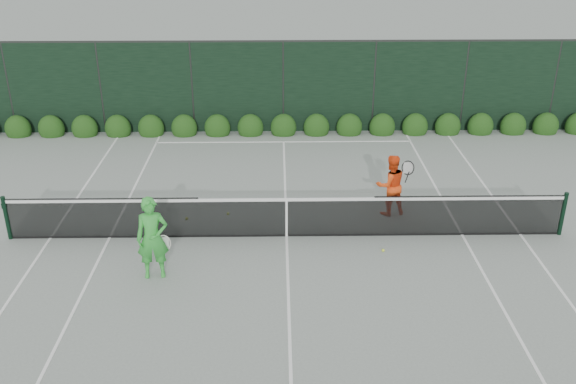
{
  "coord_description": "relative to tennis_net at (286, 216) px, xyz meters",
  "views": [
    {
      "loc": [
        -0.18,
        -13.17,
        7.15
      ],
      "look_at": [
        0.04,
        0.3,
        1.0
      ],
      "focal_mm": 40.0,
      "sensor_mm": 36.0,
      "label": 1
    }
  ],
  "objects": [
    {
      "name": "ground",
      "position": [
        0.02,
        0.0,
        -0.53
      ],
      "size": [
        80.0,
        80.0,
        0.0
      ],
      "primitive_type": "plane",
      "color": "gray",
      "rests_on": "ground"
    },
    {
      "name": "tennis_balls",
      "position": [
        -0.56,
        0.43,
        -0.5
      ],
      "size": [
        4.65,
        1.97,
        0.07
      ],
      "color": "#E2F737",
      "rests_on": "ground"
    },
    {
      "name": "windscreen_fence",
      "position": [
        0.02,
        -2.71,
        0.98
      ],
      "size": [
        32.0,
        21.07,
        3.06
      ],
      "color": "black",
      "rests_on": "ground"
    },
    {
      "name": "tennis_net",
      "position": [
        0.0,
        0.0,
        0.0
      ],
      "size": [
        12.9,
        0.1,
        1.07
      ],
      "color": "black",
      "rests_on": "ground"
    },
    {
      "name": "hedge_row",
      "position": [
        0.02,
        7.15,
        -0.3
      ],
      "size": [
        31.66,
        0.65,
        0.94
      ],
      "color": "#14370F",
      "rests_on": "ground"
    },
    {
      "name": "player_woman",
      "position": [
        -2.73,
        -1.67,
        0.36
      ],
      "size": [
        0.7,
        0.51,
        1.78
      ],
      "rotation": [
        0.0,
        0.0,
        0.15
      ],
      "color": "green",
      "rests_on": "ground"
    },
    {
      "name": "player_man",
      "position": [
        2.6,
        1.16,
        0.25
      ],
      "size": [
        0.94,
        0.75,
        1.55
      ],
      "rotation": [
        0.0,
        0.0,
        3.38
      ],
      "color": "#FF4B15",
      "rests_on": "ground"
    },
    {
      "name": "court_lines",
      "position": [
        0.02,
        0.0,
        -0.53
      ],
      "size": [
        11.03,
        23.83,
        0.01
      ],
      "color": "white",
      "rests_on": "ground"
    }
  ]
}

